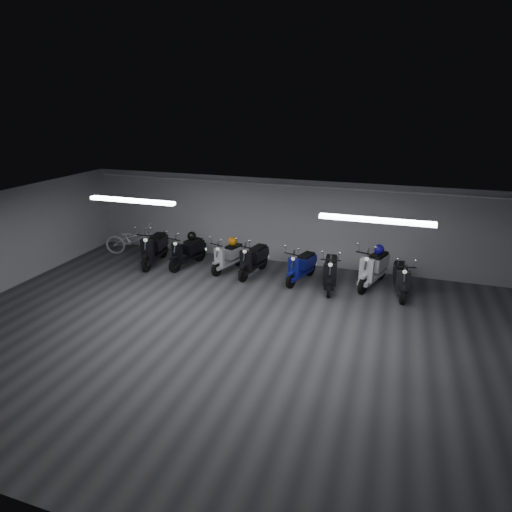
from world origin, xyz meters
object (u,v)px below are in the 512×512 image
(scooter_0, at_px, (154,243))
(scooter_6, at_px, (374,262))
(scooter_1, at_px, (187,247))
(helmet_1, at_px, (379,249))
(scooter_3, at_px, (253,254))
(scooter_5, at_px, (331,267))
(scooter_9, at_px, (402,273))
(helmet_2, at_px, (233,241))
(bicycle, at_px, (134,237))
(helmet_0, at_px, (192,236))
(scooter_4, at_px, (301,262))
(scooter_2, at_px, (228,252))

(scooter_0, height_order, scooter_6, scooter_0)
(scooter_1, bearing_deg, helmet_1, 19.87)
(scooter_3, bearing_deg, helmet_1, 18.86)
(scooter_6, bearing_deg, scooter_5, -135.98)
(scooter_3, height_order, scooter_5, scooter_3)
(scooter_9, relative_size, helmet_2, 6.19)
(scooter_6, bearing_deg, bicycle, -162.82)
(scooter_0, bearing_deg, bicycle, 144.15)
(scooter_9, distance_m, helmet_0, 6.58)
(scooter_6, xyz_separation_m, helmet_2, (-4.39, 0.05, 0.18))
(scooter_3, height_order, scooter_4, scooter_3)
(bicycle, relative_size, helmet_1, 6.83)
(scooter_5, bearing_deg, scooter_6, 18.81)
(scooter_1, distance_m, helmet_1, 5.98)
(scooter_0, bearing_deg, scooter_4, -6.13)
(scooter_4, bearing_deg, helmet_2, -171.63)
(scooter_2, bearing_deg, scooter_4, 14.15)
(scooter_1, bearing_deg, scooter_2, 18.61)
(scooter_3, xyz_separation_m, scooter_4, (1.52, -0.05, -0.04))
(scooter_3, xyz_separation_m, helmet_1, (3.67, 0.53, 0.39))
(scooter_3, xyz_separation_m, scooter_6, (3.58, 0.27, 0.06))
(scooter_1, xyz_separation_m, scooter_4, (3.79, -0.05, -0.04))
(scooter_1, bearing_deg, scooter_5, 11.43)
(scooter_9, relative_size, bicycle, 0.88)
(helmet_2, bearing_deg, scooter_3, -21.41)
(bicycle, relative_size, helmet_0, 6.90)
(scooter_1, relative_size, helmet_1, 6.22)
(scooter_2, xyz_separation_m, helmet_0, (-1.33, 0.15, 0.36))
(scooter_9, bearing_deg, scooter_5, 179.03)
(scooter_3, relative_size, scooter_4, 1.06)
(scooter_4, relative_size, scooter_9, 0.98)
(scooter_1, height_order, scooter_2, scooter_1)
(scooter_0, bearing_deg, scooter_9, -6.91)
(scooter_0, relative_size, scooter_9, 1.14)
(scooter_0, bearing_deg, scooter_2, -1.72)
(scooter_2, relative_size, scooter_3, 0.92)
(scooter_4, distance_m, scooter_9, 2.83)
(scooter_1, distance_m, scooter_5, 4.70)
(helmet_1, distance_m, helmet_2, 4.49)
(scooter_3, height_order, scooter_9, scooter_3)
(scooter_3, xyz_separation_m, scooter_9, (4.35, -0.10, -0.03))
(scooter_2, bearing_deg, scooter_1, -158.52)
(scooter_2, xyz_separation_m, scooter_3, (0.88, -0.09, 0.05))
(scooter_6, height_order, helmet_1, scooter_6)
(helmet_2, bearing_deg, scooter_0, -169.69)
(bicycle, relative_size, helmet_2, 7.06)
(scooter_0, relative_size, scooter_3, 1.10)
(scooter_1, xyz_separation_m, scooter_5, (4.70, -0.27, -0.00))
(scooter_2, distance_m, scooter_5, 3.32)
(scooter_3, bearing_deg, scooter_5, 4.18)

